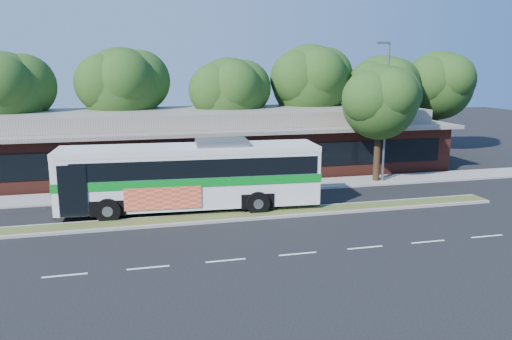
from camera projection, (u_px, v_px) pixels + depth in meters
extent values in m
plane|color=black|center=(266.00, 219.00, 25.16)|extent=(120.00, 120.00, 0.00)
cube|color=#4B5825|center=(263.00, 214.00, 25.71)|extent=(26.00, 1.10, 0.15)
cube|color=gray|center=(240.00, 188.00, 31.23)|extent=(44.00, 2.60, 0.12)
cube|color=#55221A|center=(221.00, 148.00, 37.19)|extent=(32.00, 10.00, 3.20)
cube|color=slate|center=(221.00, 125.00, 36.85)|extent=(33.20, 11.20, 0.24)
cube|color=slate|center=(220.00, 116.00, 36.72)|extent=(30.00, 8.00, 1.00)
cube|color=black|center=(234.00, 158.00, 32.39)|extent=(30.00, 0.06, 1.60)
cylinder|color=slate|center=(386.00, 115.00, 32.22)|extent=(0.16, 0.16, 9.00)
cube|color=slate|center=(383.00, 43.00, 31.21)|extent=(0.90, 0.18, 0.14)
cylinder|color=black|center=(8.00, 146.00, 35.48)|extent=(0.44, 0.44, 3.99)
sphere|color=#1E4015|center=(3.00, 93.00, 34.72)|extent=(5.80, 5.80, 5.80)
sphere|color=#1E4015|center=(24.00, 86.00, 35.35)|extent=(4.52, 4.52, 4.52)
cylinder|color=black|center=(124.00, 139.00, 38.29)|extent=(0.44, 0.44, 4.20)
sphere|color=#1E4015|center=(121.00, 88.00, 37.51)|extent=(6.00, 6.00, 6.00)
sphere|color=#1E4015|center=(139.00, 81.00, 38.16)|extent=(4.68, 4.68, 4.68)
cylinder|color=black|center=(229.00, 140.00, 39.27)|extent=(0.44, 0.44, 3.78)
sphere|color=#1E4015|center=(228.00, 94.00, 38.55)|extent=(5.60, 5.60, 5.60)
sphere|color=#1E4015|center=(243.00, 88.00, 39.16)|extent=(4.37, 4.37, 4.37)
cylinder|color=black|center=(309.00, 132.00, 41.81)|extent=(0.44, 0.44, 4.41)
sphere|color=#1E4015|center=(310.00, 83.00, 40.99)|extent=(6.20, 6.20, 6.20)
sphere|color=#1E4015|center=(324.00, 76.00, 41.66)|extent=(4.84, 4.84, 4.84)
cylinder|color=black|center=(379.00, 134.00, 42.33)|extent=(0.44, 0.44, 3.86)
sphere|color=#1E4015|center=(382.00, 90.00, 41.59)|extent=(5.80, 5.80, 5.80)
sphere|color=#1E4015|center=(393.00, 84.00, 42.21)|extent=(4.52, 4.52, 4.52)
cylinder|color=black|center=(435.00, 129.00, 44.67)|extent=(0.44, 0.44, 4.12)
sphere|color=#1E4015|center=(438.00, 86.00, 43.89)|extent=(6.00, 6.00, 6.00)
sphere|color=#1E4015|center=(449.00, 80.00, 44.54)|extent=(4.68, 4.68, 4.68)
cube|color=silver|center=(190.00, 175.00, 26.23)|extent=(13.54, 3.64, 3.08)
cube|color=black|center=(197.00, 164.00, 26.16)|extent=(12.47, 3.63, 0.92)
cube|color=silver|center=(190.00, 149.00, 25.95)|extent=(13.56, 3.66, 0.29)
cube|color=#057D1D|center=(190.00, 177.00, 26.25)|extent=(13.61, 3.71, 0.42)
cube|color=black|center=(55.00, 173.00, 24.95)|extent=(0.22, 2.50, 1.91)
cube|color=black|center=(313.00, 158.00, 27.28)|extent=(0.21, 2.33, 1.23)
cube|color=#CF443C|center=(163.00, 198.00, 24.72)|extent=(3.79, 0.28, 1.12)
cube|color=slate|center=(222.00, 143.00, 26.19)|extent=(2.78, 1.94, 0.33)
cylinder|color=black|center=(108.00, 211.00, 24.41)|extent=(1.25, 0.47, 1.23)
cylinder|color=black|center=(113.00, 196.00, 27.10)|extent=(1.25, 0.47, 1.23)
cylinder|color=black|center=(258.00, 203.00, 25.74)|extent=(1.25, 0.47, 1.23)
cylinder|color=black|center=(249.00, 190.00, 28.44)|extent=(1.25, 0.47, 1.23)
imported|color=#B3B7BA|center=(92.00, 176.00, 31.62)|extent=(5.45, 3.74, 1.47)
cylinder|color=black|center=(377.00, 154.00, 32.84)|extent=(0.44, 0.44, 3.84)
sphere|color=#1E4015|center=(380.00, 102.00, 32.16)|extent=(4.85, 4.85, 4.85)
sphere|color=#1E4015|center=(393.00, 95.00, 32.69)|extent=(3.78, 3.78, 3.78)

